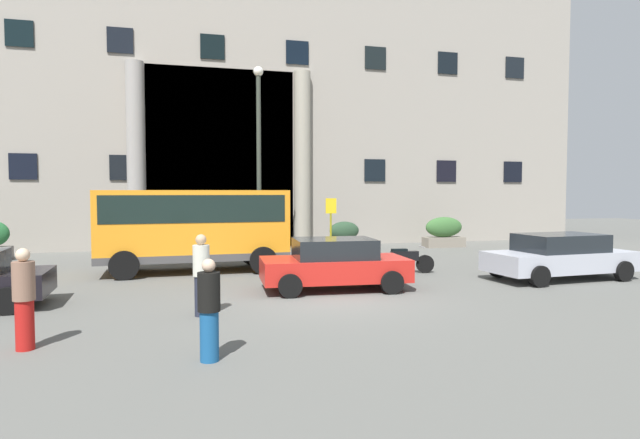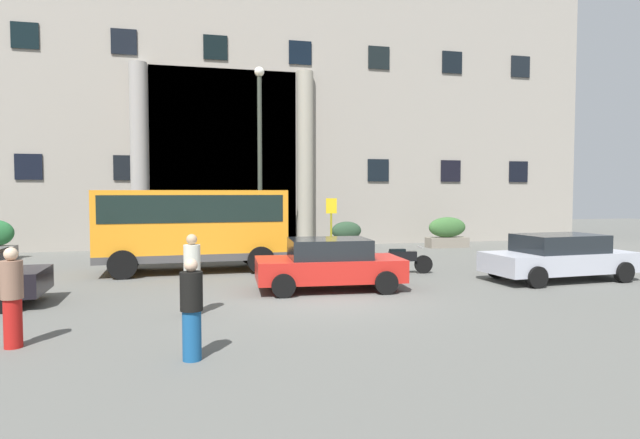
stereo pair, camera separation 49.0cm
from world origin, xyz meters
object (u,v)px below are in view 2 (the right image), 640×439
object	(u,v)px
pedestrian_woman_with_bag	(192,309)
bus_stop_sign	(331,222)
pedestrian_man_red_shirt	(192,274)
hedge_planter_east	(223,240)
parked_compact_extra	(559,257)
motorcycle_far_end	(401,260)
lamppost_plaza_centre	(260,147)
hedge_planter_entrance_left	(447,233)
parked_sedan_second	(329,264)
pedestrian_man_crossing	(12,297)
hedge_planter_west	(346,236)
orange_minibus	(193,223)

from	to	relation	value
pedestrian_woman_with_bag	bus_stop_sign	bearing A→B (deg)	160.91
pedestrian_man_red_shirt	hedge_planter_east	bearing A→B (deg)	100.76
hedge_planter_east	pedestrian_man_red_shirt	world-z (taller)	pedestrian_man_red_shirt
parked_compact_extra	pedestrian_woman_with_bag	xyz separation A→B (m)	(-10.91, -5.29, 0.10)
motorcycle_far_end	lamppost_plaza_centre	bearing A→B (deg)	131.96
bus_stop_sign	hedge_planter_east	distance (m)	4.99
bus_stop_sign	hedge_planter_entrance_left	bearing A→B (deg)	25.54
parked_sedan_second	pedestrian_man_crossing	size ratio (longest dim) A/B	2.35
hedge_planter_west	lamppost_plaza_centre	distance (m)	6.06
bus_stop_sign	parked_sedan_second	distance (m)	6.58
pedestrian_woman_with_bag	lamppost_plaza_centre	world-z (taller)	lamppost_plaza_centre
pedestrian_man_crossing	lamppost_plaza_centre	size ratio (longest dim) A/B	0.22
orange_minibus	pedestrian_man_red_shirt	bearing A→B (deg)	-91.76
parked_sedan_second	parked_compact_extra	xyz separation A→B (m)	(7.20, -0.16, -0.00)
bus_stop_sign	parked_compact_extra	size ratio (longest dim) A/B	0.52
orange_minibus	bus_stop_sign	size ratio (longest dim) A/B	2.54
parked_compact_extra	pedestrian_woman_with_bag	bearing A→B (deg)	-157.63
orange_minibus	motorcycle_far_end	size ratio (longest dim) A/B	3.07
orange_minibus	parked_sedan_second	distance (m)	5.75
pedestrian_man_red_shirt	parked_compact_extra	bearing A→B (deg)	28.30
pedestrian_woman_with_bag	pedestrian_man_crossing	size ratio (longest dim) A/B	0.94
orange_minibus	motorcycle_far_end	xyz separation A→B (m)	(6.65, -2.18, -1.18)
bus_stop_sign	parked_compact_extra	world-z (taller)	bus_stop_sign
pedestrian_man_red_shirt	lamppost_plaza_centre	bearing A→B (deg)	91.98
parked_compact_extra	parked_sedan_second	bearing A→B (deg)	175.23
motorcycle_far_end	pedestrian_man_red_shirt	size ratio (longest dim) A/B	1.13
hedge_planter_entrance_left	pedestrian_woman_with_bag	xyz separation A→B (m)	(-12.12, -14.94, 0.11)
bus_stop_sign	lamppost_plaza_centre	xyz separation A→B (m)	(-2.63, 1.51, 3.00)
bus_stop_sign	pedestrian_woman_with_bag	xyz separation A→B (m)	(-5.44, -11.75, -0.69)
parked_compact_extra	pedestrian_man_crossing	bearing A→B (deg)	-168.04
hedge_planter_west	hedge_planter_east	world-z (taller)	hedge_planter_west
orange_minibus	bus_stop_sign	xyz separation A→B (m)	(5.36, 1.92, -0.12)
pedestrian_man_crossing	pedestrian_woman_with_bag	bearing A→B (deg)	-128.30
pedestrian_woman_with_bag	hedge_planter_entrance_left	bearing A→B (deg)	146.71
orange_minibus	pedestrian_man_crossing	xyz separation A→B (m)	(-3.09, -8.38, -0.76)
parked_sedan_second	pedestrian_woman_with_bag	bearing A→B (deg)	-120.13
parked_compact_extra	pedestrian_man_crossing	xyz separation A→B (m)	(-13.91, -3.85, 0.16)
hedge_planter_entrance_left	parked_compact_extra	world-z (taller)	hedge_planter_entrance_left
pedestrian_man_crossing	hedge_planter_west	bearing A→B (deg)	-49.09
hedge_planter_east	parked_compact_extra	world-z (taller)	parked_compact_extra
orange_minibus	parked_sedan_second	bearing A→B (deg)	-51.64
bus_stop_sign	pedestrian_man_red_shirt	world-z (taller)	bus_stop_sign
hedge_planter_entrance_left	hedge_planter_west	world-z (taller)	hedge_planter_entrance_left
hedge_planter_west	pedestrian_woman_with_bag	size ratio (longest dim) A/B	0.90
hedge_planter_east	pedestrian_man_crossing	world-z (taller)	pedestrian_man_crossing
bus_stop_sign	hedge_planter_west	distance (m)	3.85
hedge_planter_west	bus_stop_sign	bearing A→B (deg)	-115.91
parked_sedan_second	motorcycle_far_end	size ratio (longest dim) A/B	2.04
hedge_planter_entrance_left	pedestrian_woman_with_bag	distance (m)	19.24
parked_compact_extra	orange_minibus	bearing A→B (deg)	153.77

